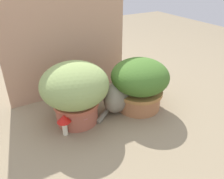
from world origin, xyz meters
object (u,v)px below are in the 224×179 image
Objects in this scene: cat at (119,94)px; mushroom_ornament_pink at (83,115)px; leafy_planter at (140,83)px; grass_planter at (75,90)px; mushroom_ornament_red at (64,121)px.

mushroom_ornament_pink is at bearing -166.63° from cat.
leafy_planter reaches higher than mushroom_ornament_pink.
grass_planter is at bearing 92.18° from mushroom_ornament_pink.
mushroom_ornament_red is at bearing -177.13° from leafy_planter.
grass_planter is at bearing 39.14° from mushroom_ornament_red.
mushroom_ornament_pink is at bearing 3.15° from mushroom_ornament_red.
grass_planter is at bearing 176.52° from cat.
leafy_planter reaches higher than mushroom_ornament_red.
mushroom_ornament_pink is at bearing -87.82° from grass_planter.
grass_planter is 3.00× the size of mushroom_ornament_red.
leafy_planter reaches higher than cat.
leafy_planter is at bearing -8.84° from grass_planter.
cat reaches higher than mushroom_ornament_red.
grass_planter is 0.20m from mushroom_ornament_red.
leafy_planter is 0.45m from mushroom_ornament_pink.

